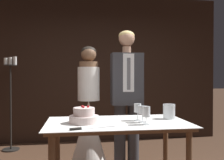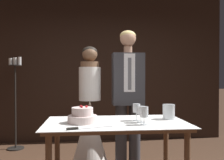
% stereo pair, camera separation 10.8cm
% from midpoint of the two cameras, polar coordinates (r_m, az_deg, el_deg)
% --- Properties ---
extents(wall_back, '(4.66, 0.12, 2.81)m').
position_cam_midpoint_polar(wall_back, '(4.91, -3.15, 2.61)').
color(wall_back, black).
rests_on(wall_back, ground_plane).
extents(cake_table, '(1.39, 0.78, 0.81)m').
position_cam_midpoint_polar(cake_table, '(2.51, -0.02, -11.77)').
color(cake_table, brown).
rests_on(cake_table, ground_plane).
extents(tiered_cake, '(0.28, 0.28, 0.17)m').
position_cam_midpoint_polar(tiered_cake, '(2.45, -7.70, -8.25)').
color(tiered_cake, beige).
rests_on(tiered_cake, cake_table).
extents(cake_knife, '(0.40, 0.14, 0.02)m').
position_cam_midpoint_polar(cake_knife, '(2.17, -7.83, -10.92)').
color(cake_knife, silver).
rests_on(cake_knife, cake_table).
extents(wine_glass_near, '(0.08, 0.08, 0.16)m').
position_cam_midpoint_polar(wine_glass_near, '(2.46, 5.74, -6.94)').
color(wine_glass_near, silver).
rests_on(wine_glass_near, cake_table).
extents(wine_glass_middle, '(0.07, 0.07, 0.17)m').
position_cam_midpoint_polar(wine_glass_middle, '(2.55, 4.66, -6.59)').
color(wine_glass_middle, silver).
rests_on(wine_glass_middle, cake_table).
extents(wine_glass_far, '(0.08, 0.08, 0.17)m').
position_cam_midpoint_polar(wine_glass_far, '(2.35, 6.47, -7.32)').
color(wine_glass_far, silver).
rests_on(wine_glass_far, cake_table).
extents(hurricane_candle, '(0.13, 0.13, 0.16)m').
position_cam_midpoint_polar(hurricane_candle, '(2.70, 11.78, -7.13)').
color(hurricane_candle, silver).
rests_on(hurricane_candle, cake_table).
extents(bride, '(0.54, 0.54, 1.65)m').
position_cam_midpoint_polar(bride, '(3.27, -6.30, -10.80)').
color(bride, white).
rests_on(bride, ground_plane).
extents(groom, '(0.40, 0.25, 1.86)m').
position_cam_midpoint_polar(groom, '(3.26, 2.41, -3.05)').
color(groom, '#38383D').
rests_on(groom, ground_plane).
extents(candle_stand, '(0.28, 0.28, 1.59)m').
position_cam_midpoint_polar(candle_stand, '(4.60, -22.78, -4.77)').
color(candle_stand, black).
rests_on(candle_stand, ground_plane).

